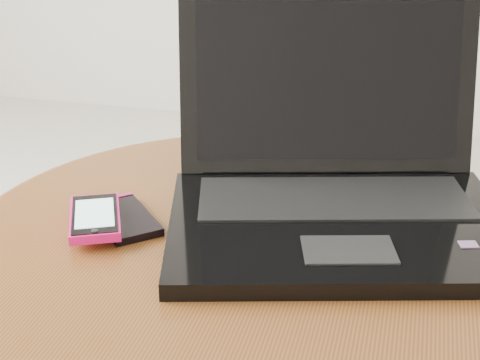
# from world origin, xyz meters

# --- Properties ---
(table) EXTENTS (0.70, 0.70, 0.56)m
(table) POSITION_xyz_m (0.04, 0.05, 0.44)
(table) COLOR #552A15
(table) RESTS_ON ground
(laptop) EXTENTS (0.47, 0.43, 0.26)m
(laptop) POSITION_xyz_m (0.14, 0.12, 0.60)
(laptop) COLOR black
(laptop) RESTS_ON table
(phone_black) EXTENTS (0.12, 0.12, 0.01)m
(phone_black) POSITION_xyz_m (-0.11, 0.04, 0.56)
(phone_black) COLOR black
(phone_black) RESTS_ON table
(phone_pink) EXTENTS (0.10, 0.12, 0.01)m
(phone_pink) POSITION_xyz_m (-0.13, 0.01, 0.57)
(phone_pink) COLOR #F11172
(phone_pink) RESTS_ON phone_black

